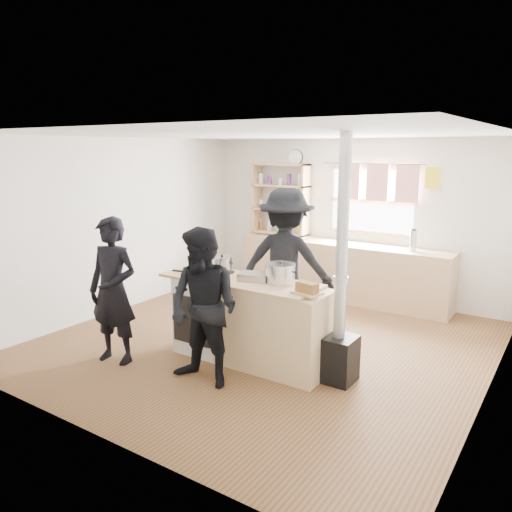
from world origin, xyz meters
name	(u,v)px	position (x,y,z in m)	size (l,w,h in m)	color
ground	(266,343)	(0.00, 0.00, -0.01)	(5.00, 5.00, 0.01)	brown
back_counter	(341,271)	(0.00, 2.22, 0.45)	(3.40, 0.55, 0.90)	tan
shelving_unit	(280,199)	(-1.20, 2.34, 1.51)	(1.00, 0.28, 1.20)	tan
thermos	(413,241)	(1.09, 2.22, 1.05)	(0.10, 0.10, 0.30)	silver
cooking_island	(250,321)	(0.14, -0.55, 0.47)	(1.97, 0.64, 0.93)	white
skillet_greens	(197,273)	(-0.51, -0.68, 0.96)	(0.33, 0.33, 0.05)	black
roast_tray	(254,276)	(0.16, -0.49, 0.97)	(0.38, 0.32, 0.08)	silver
stockpot_stove	(222,263)	(-0.40, -0.35, 1.02)	(0.24, 0.24, 0.19)	#B9B9BC
stockpot_counter	(281,273)	(0.46, -0.43, 1.04)	(0.32, 0.32, 0.23)	silver
bread_board	(307,289)	(0.89, -0.66, 0.98)	(0.31, 0.25, 0.12)	tan
flue_heater	(339,320)	(1.17, -0.46, 0.65)	(0.35, 0.35, 2.50)	black
person_near_left	(113,291)	(-1.12, -1.37, 0.81)	(0.59, 0.39, 1.63)	black
person_near_right	(204,308)	(0.07, -1.26, 0.80)	(0.78, 0.61, 1.60)	black
person_far	(286,263)	(0.05, 0.38, 0.94)	(1.21, 0.70, 1.88)	black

